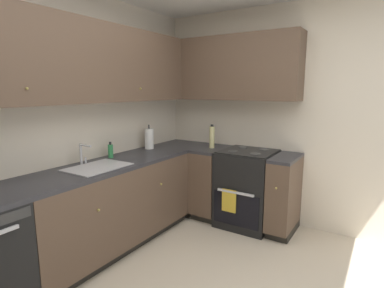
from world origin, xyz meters
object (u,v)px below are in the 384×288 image
(oven_range, at_px, (247,188))
(oil_bottle, at_px, (212,137))
(soap_bottle, at_px, (111,151))
(paper_towel_roll, at_px, (149,139))

(oven_range, bearing_deg, oil_bottle, 92.18)
(soap_bottle, relative_size, oil_bottle, 0.59)
(soap_bottle, bearing_deg, oven_range, -45.80)
(oven_range, bearing_deg, paper_towel_roll, 113.63)
(oven_range, bearing_deg, soap_bottle, 134.20)
(oven_range, relative_size, oil_bottle, 3.58)
(oven_range, height_order, oil_bottle, oil_bottle)
(paper_towel_roll, bearing_deg, soap_bottle, 178.12)
(soap_bottle, bearing_deg, oil_bottle, -30.85)
(oven_range, height_order, paper_towel_roll, paper_towel_roll)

